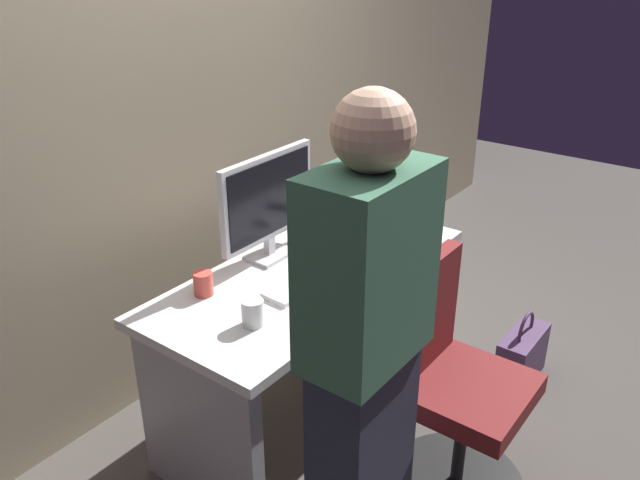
# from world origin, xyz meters

# --- Properties ---
(ground_plane) EXTENTS (9.00, 9.00, 0.00)m
(ground_plane) POSITION_xyz_m (0.00, 0.00, 0.00)
(ground_plane) COLOR #4C4742
(wall_back) EXTENTS (6.40, 0.10, 3.00)m
(wall_back) POSITION_xyz_m (0.00, 0.74, 1.50)
(wall_back) COLOR tan
(wall_back) RESTS_ON ground
(desk) EXTENTS (1.45, 0.66, 0.72)m
(desk) POSITION_xyz_m (0.00, 0.00, 0.50)
(desk) COLOR white
(desk) RESTS_ON ground
(office_chair) EXTENTS (0.52, 0.52, 0.94)m
(office_chair) POSITION_xyz_m (-0.01, -0.68, 0.43)
(office_chair) COLOR black
(office_chair) RESTS_ON ground
(person_at_desk) EXTENTS (0.40, 0.24, 1.64)m
(person_at_desk) POSITION_xyz_m (-0.52, -0.61, 0.84)
(person_at_desk) COLOR #262838
(person_at_desk) RESTS_ON ground
(monitor) EXTENTS (0.54, 0.14, 0.46)m
(monitor) POSITION_xyz_m (-0.01, 0.21, 0.98)
(monitor) COLOR silver
(monitor) RESTS_ON desk
(keyboard) EXTENTS (0.44, 0.15, 0.02)m
(keyboard) POSITION_xyz_m (-0.08, -0.06, 0.73)
(keyboard) COLOR white
(keyboard) RESTS_ON desk
(mouse) EXTENTS (0.06, 0.10, 0.03)m
(mouse) POSITION_xyz_m (0.24, -0.07, 0.74)
(mouse) COLOR white
(mouse) RESTS_ON desk
(cup_near_keyboard) EXTENTS (0.08, 0.08, 0.10)m
(cup_near_keyboard) POSITION_xyz_m (-0.45, -0.09, 0.77)
(cup_near_keyboard) COLOR white
(cup_near_keyboard) RESTS_ON desk
(cup_by_monitor) EXTENTS (0.07, 0.07, 0.09)m
(cup_by_monitor) POSITION_xyz_m (-0.41, 0.20, 0.77)
(cup_by_monitor) COLOR #D84C3F
(cup_by_monitor) RESTS_ON desk
(book_stack) EXTENTS (0.23, 0.20, 0.12)m
(book_stack) POSITION_xyz_m (0.46, 0.18, 0.79)
(book_stack) COLOR #3359A5
(book_stack) RESTS_ON desk
(cell_phone) EXTENTS (0.10, 0.16, 0.01)m
(cell_phone) POSITION_xyz_m (0.44, -0.14, 0.73)
(cell_phone) COLOR black
(cell_phone) RESTS_ON desk
(handbag) EXTENTS (0.34, 0.14, 0.38)m
(handbag) POSITION_xyz_m (0.79, -0.68, 0.14)
(handbag) COLOR #4C3356
(handbag) RESTS_ON ground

